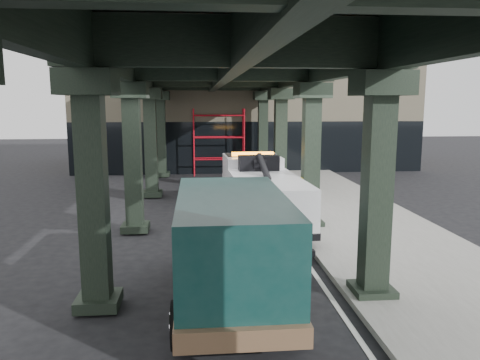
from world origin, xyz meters
TOP-DOWN VIEW (x-y plane):
  - ground at (0.00, 0.00)m, footprint 90.00×90.00m
  - sidewalk at (4.50, 2.00)m, footprint 5.00×40.00m
  - lane_stripe at (1.70, 2.00)m, footprint 0.12×38.00m
  - viaduct at (-0.40, 2.00)m, footprint 7.40×32.00m
  - building at (2.00, 20.00)m, footprint 22.00×10.00m
  - scaffolding at (0.00, 14.64)m, footprint 3.08×0.88m
  - tow_truck at (0.98, 2.98)m, footprint 2.58×7.87m
  - towed_van at (-0.56, -3.85)m, footprint 2.47×6.08m

SIDE VIEW (x-z plane):
  - ground at x=0.00m, z-range 0.00..0.00m
  - lane_stripe at x=1.70m, z-range 0.00..0.01m
  - sidewalk at x=4.50m, z-range 0.00..0.15m
  - tow_truck at x=0.98m, z-range -0.03..2.52m
  - towed_van at x=-0.56m, z-range 0.09..2.55m
  - scaffolding at x=0.00m, z-range 0.11..4.11m
  - building at x=2.00m, z-range 0.00..8.00m
  - viaduct at x=-0.40m, z-range 2.26..8.66m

